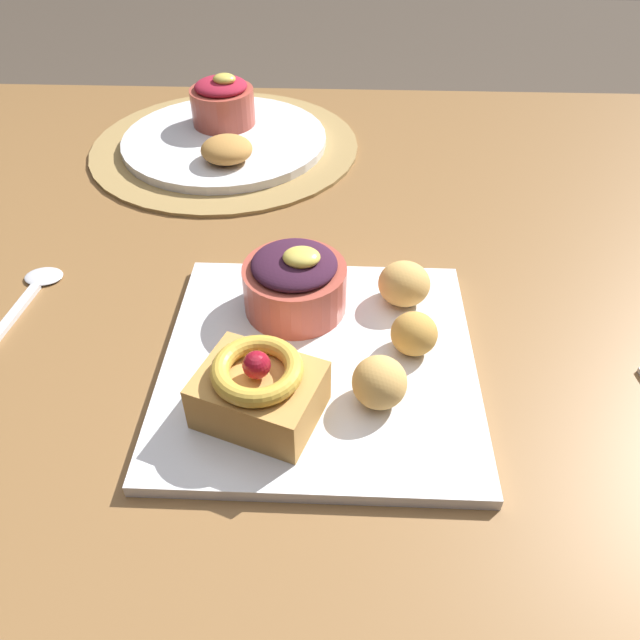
{
  "coord_description": "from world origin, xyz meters",
  "views": [
    {
      "loc": [
        -0.02,
        -0.55,
        1.13
      ],
      "look_at": [
        -0.03,
        -0.15,
        0.77
      ],
      "focal_mm": 34.43,
      "sensor_mm": 36.0,
      "label": 1
    }
  ],
  "objects_px": {
    "berry_ramekin": "(295,282)",
    "fritter_back": "(414,334)",
    "fritter_middle": "(404,284)",
    "back_plate": "(225,140)",
    "fritter_front": "(379,382)",
    "cake_slice": "(259,389)",
    "spoon": "(31,292)",
    "back_pastry": "(227,149)",
    "front_plate": "(319,363)",
    "back_ramekin": "(223,102)"
  },
  "relations": [
    {
      "from": "berry_ramekin",
      "to": "fritter_back",
      "type": "height_order",
      "value": "berry_ramekin"
    },
    {
      "from": "fritter_middle",
      "to": "back_plate",
      "type": "xyz_separation_m",
      "value": [
        -0.23,
        0.35,
        -0.02
      ]
    },
    {
      "from": "fritter_front",
      "to": "cake_slice",
      "type": "bearing_deg",
      "value": -169.38
    },
    {
      "from": "cake_slice",
      "to": "spoon",
      "type": "relative_size",
      "value": 0.88
    },
    {
      "from": "back_pastry",
      "to": "fritter_middle",
      "type": "bearing_deg",
      "value": -52.01
    },
    {
      "from": "front_plate",
      "to": "cake_slice",
      "type": "distance_m",
      "value": 0.08
    },
    {
      "from": "back_ramekin",
      "to": "spoon",
      "type": "distance_m",
      "value": 0.41
    },
    {
      "from": "back_ramekin",
      "to": "spoon",
      "type": "bearing_deg",
      "value": -110.38
    },
    {
      "from": "fritter_back",
      "to": "back_plate",
      "type": "relative_size",
      "value": 0.14
    },
    {
      "from": "front_plate",
      "to": "back_plate",
      "type": "height_order",
      "value": "back_plate"
    },
    {
      "from": "front_plate",
      "to": "berry_ramekin",
      "type": "distance_m",
      "value": 0.08
    },
    {
      "from": "fritter_front",
      "to": "fritter_middle",
      "type": "bearing_deg",
      "value": 77.84
    },
    {
      "from": "fritter_front",
      "to": "back_plate",
      "type": "xyz_separation_m",
      "value": [
        -0.2,
        0.47,
        -0.02
      ]
    },
    {
      "from": "cake_slice",
      "to": "berry_ramekin",
      "type": "bearing_deg",
      "value": 81.97
    },
    {
      "from": "front_plate",
      "to": "fritter_back",
      "type": "xyz_separation_m",
      "value": [
        0.08,
        0.02,
        0.03
      ]
    },
    {
      "from": "cake_slice",
      "to": "fritter_front",
      "type": "xyz_separation_m",
      "value": [
        0.1,
        0.02,
        -0.01
      ]
    },
    {
      "from": "berry_ramekin",
      "to": "back_plate",
      "type": "distance_m",
      "value": 0.38
    },
    {
      "from": "fritter_front",
      "to": "back_pastry",
      "type": "distance_m",
      "value": 0.44
    },
    {
      "from": "cake_slice",
      "to": "fritter_front",
      "type": "height_order",
      "value": "cake_slice"
    },
    {
      "from": "fritter_front",
      "to": "back_plate",
      "type": "relative_size",
      "value": 0.16
    },
    {
      "from": "front_plate",
      "to": "fritter_front",
      "type": "bearing_deg",
      "value": -41.72
    },
    {
      "from": "front_plate",
      "to": "spoon",
      "type": "relative_size",
      "value": 2.16
    },
    {
      "from": "front_plate",
      "to": "back_pastry",
      "type": "bearing_deg",
      "value": 110.78
    },
    {
      "from": "berry_ramekin",
      "to": "back_ramekin",
      "type": "xyz_separation_m",
      "value": [
        -0.13,
        0.4,
        0.01
      ]
    },
    {
      "from": "back_pastry",
      "to": "spoon",
      "type": "height_order",
      "value": "back_pastry"
    },
    {
      "from": "cake_slice",
      "to": "back_pastry",
      "type": "height_order",
      "value": "cake_slice"
    },
    {
      "from": "back_plate",
      "to": "spoon",
      "type": "bearing_deg",
      "value": -113.57
    },
    {
      "from": "fritter_middle",
      "to": "fritter_back",
      "type": "bearing_deg",
      "value": -86.07
    },
    {
      "from": "fritter_back",
      "to": "back_ramekin",
      "type": "height_order",
      "value": "back_ramekin"
    },
    {
      "from": "berry_ramekin",
      "to": "fritter_back",
      "type": "relative_size",
      "value": 2.36
    },
    {
      "from": "berry_ramekin",
      "to": "spoon",
      "type": "height_order",
      "value": "berry_ramekin"
    },
    {
      "from": "berry_ramekin",
      "to": "spoon",
      "type": "xyz_separation_m",
      "value": [
        -0.27,
        0.02,
        -0.04
      ]
    },
    {
      "from": "fritter_back",
      "to": "front_plate",
      "type": "bearing_deg",
      "value": -169.54
    },
    {
      "from": "berry_ramekin",
      "to": "fritter_back",
      "type": "distance_m",
      "value": 0.12
    },
    {
      "from": "berry_ramekin",
      "to": "back_ramekin",
      "type": "distance_m",
      "value": 0.42
    },
    {
      "from": "fritter_middle",
      "to": "spoon",
      "type": "height_order",
      "value": "fritter_middle"
    },
    {
      "from": "front_plate",
      "to": "back_pastry",
      "type": "height_order",
      "value": "back_pastry"
    },
    {
      "from": "back_plate",
      "to": "back_ramekin",
      "type": "relative_size",
      "value": 3.17
    },
    {
      "from": "front_plate",
      "to": "fritter_back",
      "type": "relative_size",
      "value": 6.62
    },
    {
      "from": "fritter_middle",
      "to": "back_pastry",
      "type": "height_order",
      "value": "fritter_middle"
    },
    {
      "from": "front_plate",
      "to": "fritter_front",
      "type": "xyz_separation_m",
      "value": [
        0.05,
        -0.05,
        0.03
      ]
    },
    {
      "from": "fritter_front",
      "to": "back_ramekin",
      "type": "bearing_deg",
      "value": 111.94
    },
    {
      "from": "front_plate",
      "to": "fritter_middle",
      "type": "bearing_deg",
      "value": 46.79
    },
    {
      "from": "front_plate",
      "to": "spoon",
      "type": "height_order",
      "value": "front_plate"
    },
    {
      "from": "cake_slice",
      "to": "berry_ramekin",
      "type": "height_order",
      "value": "berry_ramekin"
    },
    {
      "from": "berry_ramekin",
      "to": "fritter_front",
      "type": "relative_size",
      "value": 2.08
    },
    {
      "from": "berry_ramekin",
      "to": "back_pastry",
      "type": "relative_size",
      "value": 1.44
    },
    {
      "from": "back_pastry",
      "to": "back_ramekin",
      "type": "bearing_deg",
      "value": 100.87
    },
    {
      "from": "cake_slice",
      "to": "spoon",
      "type": "bearing_deg",
      "value": 148.62
    },
    {
      "from": "berry_ramekin",
      "to": "fritter_middle",
      "type": "xyz_separation_m",
      "value": [
        0.1,
        0.01,
        -0.01
      ]
    }
  ]
}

